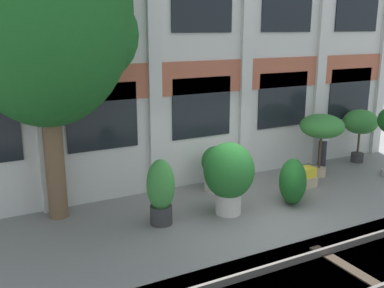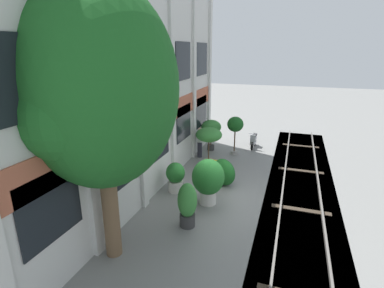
% 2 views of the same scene
% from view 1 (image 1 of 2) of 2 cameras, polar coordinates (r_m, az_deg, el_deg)
% --- Properties ---
extents(ground_plane, '(80.00, 80.00, 0.00)m').
position_cam_1_polar(ground_plane, '(11.32, 7.38, -8.66)').
color(ground_plane, slate).
extents(apartment_facade, '(14.77, 0.64, 8.70)m').
position_cam_1_polar(apartment_facade, '(12.71, 0.74, 14.07)').
color(apartment_facade, silver).
rests_on(apartment_facade, ground).
extents(rail_tracks, '(22.41, 2.80, 0.43)m').
position_cam_1_polar(rail_tracks, '(9.28, 19.09, -15.92)').
color(rail_tracks, '#423F3A').
rests_on(rail_tracks, ground).
extents(broadleaf_tree, '(4.12, 3.92, 7.35)m').
position_cam_1_polar(broadleaf_tree, '(10.59, -18.41, 15.12)').
color(broadleaf_tree, brown).
rests_on(broadleaf_tree, ground).
extents(potted_plant_ribbed_drum, '(0.78, 0.78, 1.26)m').
position_cam_1_polar(potted_plant_ribbed_drum, '(12.53, 3.00, -2.87)').
color(potted_plant_ribbed_drum, beige).
rests_on(potted_plant_ribbed_drum, ground).
extents(potted_plant_glazed_jar, '(0.65, 0.65, 1.56)m').
position_cam_1_polar(potted_plant_glazed_jar, '(10.36, -3.99, -5.73)').
color(potted_plant_glazed_jar, '#333333').
rests_on(potted_plant_glazed_jar, ground).
extents(potted_plant_stone_basin, '(1.23, 1.23, 1.79)m').
position_cam_1_polar(potted_plant_stone_basin, '(10.89, 4.71, -3.75)').
color(potted_plant_stone_basin, beige).
rests_on(potted_plant_stone_basin, ground).
extents(potted_plant_terracotta_small, '(1.33, 1.33, 1.92)m').
position_cam_1_polar(potted_plant_terracotta_small, '(14.05, 16.17, 1.98)').
color(potted_plant_terracotta_small, tan).
rests_on(potted_plant_terracotta_small, ground).
extents(potted_plant_square_trough, '(0.73, 0.42, 0.58)m').
position_cam_1_polar(potted_plant_square_trough, '(13.23, 13.99, -4.21)').
color(potted_plant_square_trough, tan).
rests_on(potted_plant_square_trough, ground).
extents(potted_plant_tall_urn, '(1.15, 1.15, 1.80)m').
position_cam_1_polar(potted_plant_tall_urn, '(15.96, 20.59, 2.46)').
color(potted_plant_tall_urn, '#333333').
rests_on(potted_plant_tall_urn, ground).
extents(resident_by_doorway, '(0.49, 0.34, 1.67)m').
position_cam_1_polar(resident_by_doorway, '(15.26, 16.33, 0.59)').
color(resident_by_doorway, '#282833').
rests_on(resident_by_doorway, ground).
extents(topiary_hedge, '(1.30, 1.42, 1.16)m').
position_cam_1_polar(topiary_hedge, '(11.95, 12.66, -4.63)').
color(topiary_hedge, '#19561E').
rests_on(topiary_hedge, ground).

